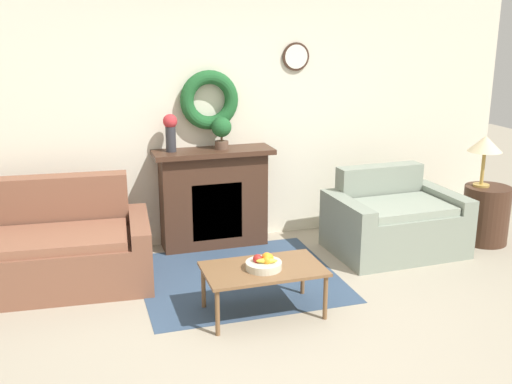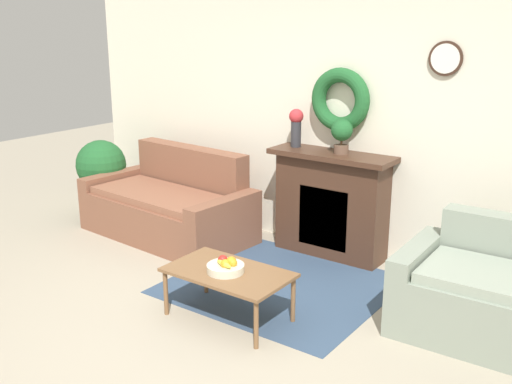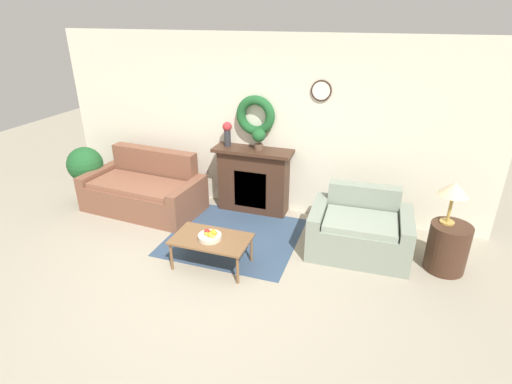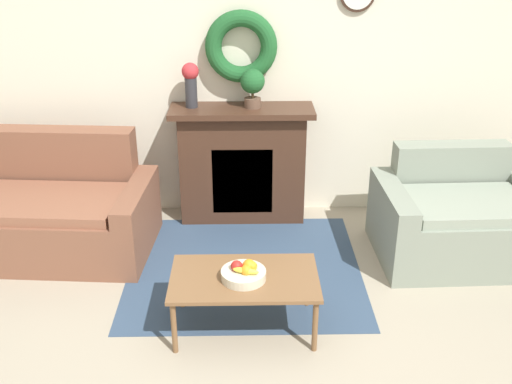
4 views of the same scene
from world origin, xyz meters
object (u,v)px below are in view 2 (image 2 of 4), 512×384
Objects in this scene: fireplace at (331,204)px; coffee_table at (228,275)px; couch_left at (170,206)px; potted_plant_on_mantel at (342,133)px; fruit_bowl at (226,267)px; vase_on_mantel_left at (296,125)px; potted_plant_floor_by_couch at (101,168)px; loveseat_right at (491,295)px.

fireplace reaches higher than coffee_table.
couch_left is 5.85× the size of potted_plant_on_mantel.
fireplace is at bearing 90.51° from coffee_table.
potted_plant_on_mantel is (0.08, 1.66, 0.80)m from fruit_bowl.
fireplace is 0.85m from vase_on_mantel_left.
couch_left is at bearing -163.09° from fireplace.
fruit_bowl is 0.77× the size of vase_on_mantel_left.
potted_plant_floor_by_couch is at bearing 157.05° from fruit_bowl.
fireplace is at bearing 171.15° from potted_plant_on_mantel.
fruit_bowl is 1.84m from potted_plant_on_mantel.
vase_on_mantel_left reaches higher than couch_left.
fruit_bowl is at bearing -92.48° from coffee_table.
fireplace is 0.64× the size of couch_left.
fruit_bowl is 0.88× the size of potted_plant_on_mantel.
vase_on_mantel_left is (-0.44, 1.65, 0.90)m from coffee_table.
potted_plant_floor_by_couch is (-1.15, 0.05, 0.25)m from couch_left.
fireplace is 1.37× the size of potted_plant_floor_by_couch.
vase_on_mantel_left reaches higher than fireplace.
vase_on_mantel_left is at bearing 104.90° from coffee_table.
fruit_bowl is (-0.00, -0.02, 0.08)m from coffee_table.
coffee_table is 2.54× the size of vase_on_mantel_left.
coffee_table is 0.09m from fruit_bowl.
coffee_table is at bearing -153.09° from loveseat_right.
loveseat_right is 3.99× the size of potted_plant_on_mantel.
couch_left is 6.65× the size of fruit_bowl.
couch_left reaches higher than fruit_bowl.
potted_plant_floor_by_couch is at bearing 157.49° from coffee_table.
vase_on_mantel_left is at bearing 179.24° from fireplace.
fruit_bowl is (1.70, -1.16, 0.13)m from couch_left.
potted_plant_floor_by_couch is (-2.85, 1.18, 0.21)m from coffee_table.
potted_plant_floor_by_couch is (-2.41, -0.47, -0.69)m from vase_on_mantel_left.
fireplace reaches higher than fruit_bowl.
fruit_bowl is (0.01, -1.67, -0.08)m from fireplace.
couch_left is 1.66m from vase_on_mantel_left.
potted_plant_on_mantel is 0.37× the size of potted_plant_floor_by_couch.
vase_on_mantel_left is at bearing 160.03° from loveseat_right.
fireplace reaches higher than loveseat_right.
loveseat_right is at bearing -22.16° from fireplace.
loveseat_right is at bearing -18.25° from vase_on_mantel_left.
couch_left is 1.47× the size of loveseat_right.
potted_plant_floor_by_couch is (-4.57, 0.24, 0.26)m from loveseat_right.
potted_plant_floor_by_couch is at bearing 175.23° from loveseat_right.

